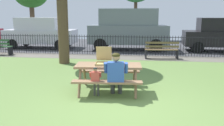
{
  "coord_description": "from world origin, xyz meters",
  "views": [
    {
      "loc": [
        0.52,
        -5.24,
        2.12
      ],
      "look_at": [
        -0.38,
        1.42,
        0.75
      ],
      "focal_mm": 38.16,
      "sensor_mm": 36.0,
      "label": 1
    }
  ],
  "objects_px": {
    "parked_car_left": "(41,32)",
    "parked_car_center": "(129,28)",
    "picnic_table_foreground": "(108,71)",
    "pizza_box_open": "(104,61)",
    "park_bench_center": "(162,50)",
    "child_at_table": "(96,79)",
    "parked_car_right": "(223,34)",
    "adult_at_table": "(116,73)"
  },
  "relations": [
    {
      "from": "parked_car_left",
      "to": "parked_car_center",
      "type": "distance_m",
      "value": 5.65
    },
    {
      "from": "picnic_table_foreground",
      "to": "parked_car_center",
      "type": "height_order",
      "value": "parked_car_center"
    },
    {
      "from": "pizza_box_open",
      "to": "park_bench_center",
      "type": "distance_m",
      "value": 5.65
    },
    {
      "from": "child_at_table",
      "to": "parked_car_right",
      "type": "height_order",
      "value": "parked_car_right"
    },
    {
      "from": "park_bench_center",
      "to": "parked_car_center",
      "type": "xyz_separation_m",
      "value": [
        -1.81,
        2.88,
        0.89
      ]
    },
    {
      "from": "child_at_table",
      "to": "parked_car_right",
      "type": "xyz_separation_m",
      "value": [
        5.71,
        8.76,
        0.51
      ]
    },
    {
      "from": "picnic_table_foreground",
      "to": "park_bench_center",
      "type": "distance_m",
      "value": 5.62
    },
    {
      "from": "parked_car_left",
      "to": "parked_car_right",
      "type": "bearing_deg",
      "value": 0.01
    },
    {
      "from": "parked_car_center",
      "to": "parked_car_right",
      "type": "distance_m",
      "value": 5.46
    },
    {
      "from": "parked_car_right",
      "to": "parked_car_left",
      "type": "bearing_deg",
      "value": -179.99
    },
    {
      "from": "parked_car_left",
      "to": "park_bench_center",
      "type": "bearing_deg",
      "value": -21.17
    },
    {
      "from": "pizza_box_open",
      "to": "parked_car_center",
      "type": "relative_size",
      "value": 0.12
    },
    {
      "from": "pizza_box_open",
      "to": "parked_car_right",
      "type": "xyz_separation_m",
      "value": [
        5.6,
        8.17,
        0.14
      ]
    },
    {
      "from": "child_at_table",
      "to": "parked_car_center",
      "type": "distance_m",
      "value": 8.8
    },
    {
      "from": "picnic_table_foreground",
      "to": "parked_car_center",
      "type": "bearing_deg",
      "value": 89.96
    },
    {
      "from": "adult_at_table",
      "to": "parked_car_center",
      "type": "distance_m",
      "value": 8.71
    },
    {
      "from": "picnic_table_foreground",
      "to": "pizza_box_open",
      "type": "distance_m",
      "value": 0.3
    },
    {
      "from": "pizza_box_open",
      "to": "parked_car_left",
      "type": "xyz_separation_m",
      "value": [
        -5.49,
        8.17,
        0.14
      ]
    },
    {
      "from": "adult_at_table",
      "to": "park_bench_center",
      "type": "bearing_deg",
      "value": 75.07
    },
    {
      "from": "adult_at_table",
      "to": "parked_car_left",
      "type": "relative_size",
      "value": 0.27
    },
    {
      "from": "picnic_table_foreground",
      "to": "pizza_box_open",
      "type": "height_order",
      "value": "pizza_box_open"
    },
    {
      "from": "adult_at_table",
      "to": "picnic_table_foreground",
      "type": "bearing_deg",
      "value": 119.1
    },
    {
      "from": "adult_at_table",
      "to": "parked_car_left",
      "type": "bearing_deg",
      "value": 124.2
    },
    {
      "from": "child_at_table",
      "to": "parked_car_right",
      "type": "relative_size",
      "value": 0.18
    },
    {
      "from": "pizza_box_open",
      "to": "parked_car_center",
      "type": "xyz_separation_m",
      "value": [
        0.14,
        8.17,
        0.44
      ]
    },
    {
      "from": "pizza_box_open",
      "to": "adult_at_table",
      "type": "height_order",
      "value": "pizza_box_open"
    },
    {
      "from": "parked_car_left",
      "to": "adult_at_table",
      "type": "bearing_deg",
      "value": -55.8
    },
    {
      "from": "park_bench_center",
      "to": "pizza_box_open",
      "type": "bearing_deg",
      "value": -110.24
    },
    {
      "from": "park_bench_center",
      "to": "picnic_table_foreground",
      "type": "bearing_deg",
      "value": -108.83
    },
    {
      "from": "parked_car_center",
      "to": "parked_car_right",
      "type": "xyz_separation_m",
      "value": [
        5.45,
        0.0,
        -0.3
      ]
    },
    {
      "from": "parked_car_center",
      "to": "parked_car_right",
      "type": "height_order",
      "value": "parked_car_center"
    },
    {
      "from": "pizza_box_open",
      "to": "park_bench_center",
      "type": "bearing_deg",
      "value": 69.76
    },
    {
      "from": "adult_at_table",
      "to": "parked_car_right",
      "type": "height_order",
      "value": "parked_car_right"
    },
    {
      "from": "picnic_table_foreground",
      "to": "adult_at_table",
      "type": "distance_m",
      "value": 0.55
    },
    {
      "from": "park_bench_center",
      "to": "adult_at_table",
      "type": "bearing_deg",
      "value": -104.93
    },
    {
      "from": "picnic_table_foreground",
      "to": "park_bench_center",
      "type": "bearing_deg",
      "value": 71.17
    },
    {
      "from": "parked_car_center",
      "to": "park_bench_center",
      "type": "bearing_deg",
      "value": -57.94
    },
    {
      "from": "adult_at_table",
      "to": "park_bench_center",
      "type": "relative_size",
      "value": 0.73
    },
    {
      "from": "park_bench_center",
      "to": "parked_car_left",
      "type": "relative_size",
      "value": 0.37
    },
    {
      "from": "picnic_table_foreground",
      "to": "adult_at_table",
      "type": "xyz_separation_m",
      "value": [
        0.27,
        -0.48,
        0.06
      ]
    },
    {
      "from": "pizza_box_open",
      "to": "picnic_table_foreground",
      "type": "bearing_deg",
      "value": -11.04
    },
    {
      "from": "pizza_box_open",
      "to": "adult_at_table",
      "type": "xyz_separation_m",
      "value": [
        0.4,
        -0.51,
        -0.21
      ]
    }
  ]
}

